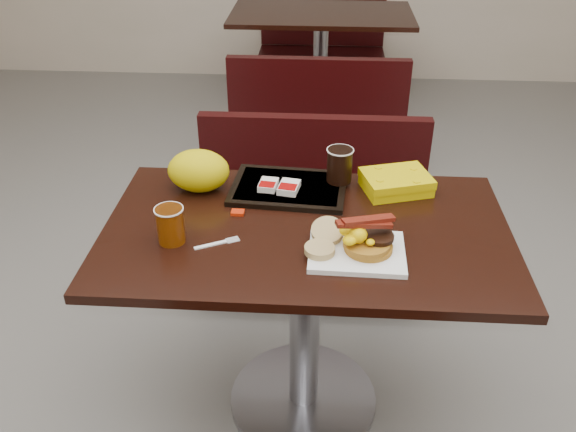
# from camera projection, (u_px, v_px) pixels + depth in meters

# --- Properties ---
(floor) EXTENTS (6.00, 7.00, 0.01)m
(floor) POSITION_uv_depth(u_px,v_px,m) (303.00, 401.00, 2.18)
(floor) COLOR gray
(floor) RESTS_ON ground
(table_near) EXTENTS (1.20, 0.70, 0.75)m
(table_near) POSITION_uv_depth(u_px,v_px,m) (305.00, 323.00, 1.98)
(table_near) COLOR black
(table_near) RESTS_ON floor
(bench_near_n) EXTENTS (1.00, 0.46, 0.72)m
(bench_near_n) POSITION_uv_depth(u_px,v_px,m) (311.00, 214.00, 2.58)
(bench_near_n) COLOR black
(bench_near_n) RESTS_ON floor
(table_far) EXTENTS (1.20, 0.70, 0.75)m
(table_far) POSITION_uv_depth(u_px,v_px,m) (320.00, 68.00, 4.18)
(table_far) COLOR black
(table_far) RESTS_ON floor
(bench_far_s) EXTENTS (1.00, 0.46, 0.72)m
(bench_far_s) POSITION_uv_depth(u_px,v_px,m) (318.00, 108.00, 3.59)
(bench_far_s) COLOR black
(bench_far_s) RESTS_ON floor
(bench_far_n) EXTENTS (1.00, 0.46, 0.72)m
(bench_far_n) POSITION_uv_depth(u_px,v_px,m) (322.00, 41.00, 4.77)
(bench_far_n) COLOR black
(bench_far_n) RESTS_ON floor
(platter) EXTENTS (0.27, 0.21, 0.02)m
(platter) POSITION_uv_depth(u_px,v_px,m) (357.00, 252.00, 1.66)
(platter) COLOR white
(platter) RESTS_ON table_near
(pancake_stack) EXTENTS (0.17, 0.17, 0.03)m
(pancake_stack) POSITION_uv_depth(u_px,v_px,m) (368.00, 245.00, 1.65)
(pancake_stack) COLOR #AA751C
(pancake_stack) RESTS_ON platter
(sausage_patty) EXTENTS (0.09, 0.09, 0.01)m
(sausage_patty) POSITION_uv_depth(u_px,v_px,m) (379.00, 237.00, 1.65)
(sausage_patty) COLOR black
(sausage_patty) RESTS_ON pancake_stack
(scrambled_eggs) EXTENTS (0.11, 0.10, 0.05)m
(scrambled_eggs) POSITION_uv_depth(u_px,v_px,m) (358.00, 236.00, 1.62)
(scrambled_eggs) COLOR #FDEC05
(scrambled_eggs) RESTS_ON pancake_stack
(bacon_strips) EXTENTS (0.17, 0.11, 0.01)m
(bacon_strips) POSITION_uv_depth(u_px,v_px,m) (364.00, 223.00, 1.62)
(bacon_strips) COLOR #3F0804
(bacon_strips) RESTS_ON scrambled_eggs
(muffin_bottom) EXTENTS (0.10, 0.10, 0.02)m
(muffin_bottom) POSITION_uv_depth(u_px,v_px,m) (320.00, 250.00, 1.64)
(muffin_bottom) COLOR tan
(muffin_bottom) RESTS_ON platter
(muffin_top) EXTENTS (0.10, 0.10, 0.05)m
(muffin_top) POSITION_uv_depth(u_px,v_px,m) (327.00, 231.00, 1.70)
(muffin_top) COLOR tan
(muffin_top) RESTS_ON platter
(coffee_cup_near) EXTENTS (0.10, 0.10, 0.11)m
(coffee_cup_near) POSITION_uv_depth(u_px,v_px,m) (171.00, 225.00, 1.69)
(coffee_cup_near) COLOR #914105
(coffee_cup_near) RESTS_ON table_near
(fork) EXTENTS (0.13, 0.08, 0.00)m
(fork) POSITION_uv_depth(u_px,v_px,m) (210.00, 245.00, 1.70)
(fork) COLOR white
(fork) RESTS_ON table_near
(knife) EXTENTS (0.07, 0.18, 0.00)m
(knife) POSITION_uv_depth(u_px,v_px,m) (388.00, 258.00, 1.65)
(knife) COLOR white
(knife) RESTS_ON table_near
(condiment_syrup) EXTENTS (0.04, 0.03, 0.01)m
(condiment_syrup) POSITION_uv_depth(u_px,v_px,m) (238.00, 212.00, 1.84)
(condiment_syrup) COLOR red
(condiment_syrup) RESTS_ON table_near
(condiment_ketchup) EXTENTS (0.06, 0.05, 0.01)m
(condiment_ketchup) POSITION_uv_depth(u_px,v_px,m) (284.00, 205.00, 1.88)
(condiment_ketchup) COLOR #8C0504
(condiment_ketchup) RESTS_ON table_near
(tray) EXTENTS (0.39, 0.29, 0.02)m
(tray) POSITION_uv_depth(u_px,v_px,m) (289.00, 188.00, 1.96)
(tray) COLOR black
(tray) RESTS_ON table_near
(hashbrown_sleeve_left) EXTENTS (0.06, 0.08, 0.02)m
(hashbrown_sleeve_left) POSITION_uv_depth(u_px,v_px,m) (268.00, 185.00, 1.94)
(hashbrown_sleeve_left) COLOR silver
(hashbrown_sleeve_left) RESTS_ON tray
(hashbrown_sleeve_right) EXTENTS (0.07, 0.09, 0.02)m
(hashbrown_sleeve_right) POSITION_uv_depth(u_px,v_px,m) (289.00, 187.00, 1.93)
(hashbrown_sleeve_right) COLOR silver
(hashbrown_sleeve_right) RESTS_ON tray
(coffee_cup_far) EXTENTS (0.09, 0.09, 0.11)m
(coffee_cup_far) POSITION_uv_depth(u_px,v_px,m) (340.00, 165.00, 1.96)
(coffee_cup_far) COLOR black
(coffee_cup_far) RESTS_ON tray
(clamshell) EXTENTS (0.25, 0.21, 0.06)m
(clamshell) POSITION_uv_depth(u_px,v_px,m) (396.00, 182.00, 1.96)
(clamshell) COLOR #D0B503
(clamshell) RESTS_ON table_near
(paper_bag) EXTENTS (0.21, 0.17, 0.14)m
(paper_bag) POSITION_uv_depth(u_px,v_px,m) (199.00, 171.00, 1.94)
(paper_bag) COLOR #DDCD07
(paper_bag) RESTS_ON table_near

